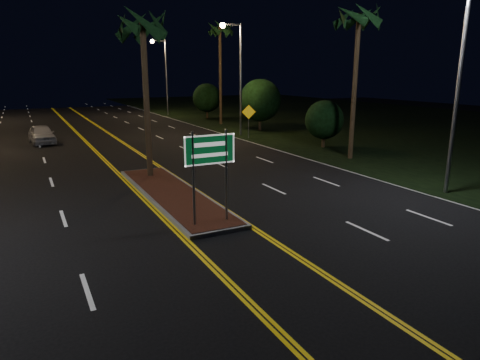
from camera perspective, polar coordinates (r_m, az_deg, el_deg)
ground at (r=12.64m, az=1.21°, el=-10.11°), size 120.00×120.00×0.00m
grass_right at (r=50.20m, az=18.30°, el=7.54°), size 40.00×110.00×0.01m
median_island at (r=18.70m, az=-8.98°, el=-1.86°), size 2.25×10.25×0.17m
highway_sign at (r=14.32m, az=-4.04°, el=2.89°), size 1.80×0.08×3.20m
streetlight_right_near at (r=20.15m, az=26.78°, el=14.03°), size 1.91×0.44×9.00m
streetlight_right_mid at (r=35.94m, az=-0.46°, el=14.92°), size 1.91×0.44×9.00m
streetlight_right_far at (r=54.56m, az=-10.22°, el=14.45°), size 1.91×0.44×9.00m
palm_median at (r=21.45m, az=-12.88°, el=19.41°), size 2.40×2.40×8.30m
palm_right_near at (r=27.16m, az=15.59°, el=20.07°), size 2.40×2.40×9.30m
palm_right_far at (r=44.28m, az=-2.70°, el=19.28°), size 2.40×2.40×10.30m
shrub_near at (r=30.87m, az=11.17°, el=7.87°), size 2.70×2.70×3.30m
shrub_mid at (r=39.38m, az=2.70°, el=10.57°), size 3.78×3.78×4.62m
shrub_far at (r=50.08m, az=-4.44°, el=10.87°), size 3.24×3.24×3.96m
car_near at (r=35.40m, az=-24.93°, el=5.74°), size 2.44×4.97×1.61m
warning_sign at (r=34.61m, az=1.16°, el=8.47°), size 1.09×0.33×2.67m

